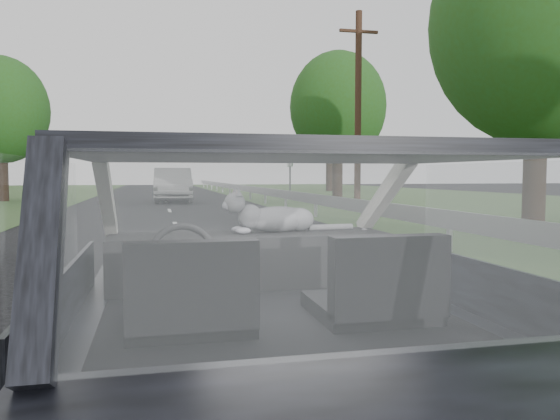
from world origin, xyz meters
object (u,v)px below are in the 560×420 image
other_car (173,185)px  utility_pole (358,112)px  subject_car (273,306)px  highway_sign (290,178)px  cat (278,217)px

other_car → utility_pole: utility_pole is taller
subject_car → highway_sign: (6.77, 26.76, 0.44)m
highway_sign → utility_pole: 11.06m
cat → highway_sign: 26.91m
cat → utility_pole: (6.39, 15.28, 2.45)m
cat → highway_sign: bearing=66.4°
subject_car → other_car: (0.34, 24.68, 0.11)m
subject_car → cat: (0.17, 0.67, 0.36)m
subject_car → utility_pole: bearing=67.7°
other_car → highway_sign: highway_sign is taller
utility_pole → other_car: bearing=125.5°
subject_car → utility_pole: (6.56, 15.95, 2.81)m
highway_sign → utility_pole: (-0.22, -10.81, 2.37)m
other_car → utility_pole: (6.21, -8.73, 2.70)m
highway_sign → cat: bearing=-106.7°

